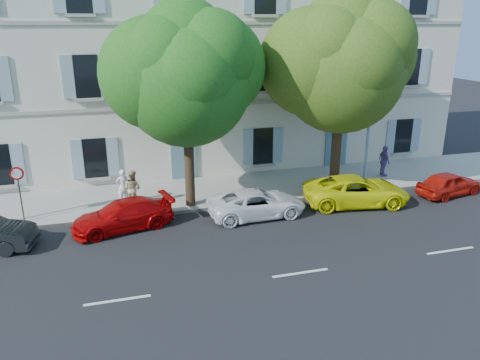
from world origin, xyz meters
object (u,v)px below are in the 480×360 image
object	(u,v)px
tree_left	(186,81)
road_sign	(18,183)
car_white_coupe	(257,203)
tree_right	(341,70)
car_red_hatchback	(449,184)
street_lamp	(373,103)
pedestrian_a	(123,187)
car_red_coupe	(123,215)
car_yellow_supercar	(356,191)
pedestrian_b	(133,188)
pedestrian_c	(384,161)

from	to	relation	value
tree_left	road_sign	bearing A→B (deg)	179.74
car_white_coupe	tree_right	distance (m)	7.34
car_red_hatchback	street_lamp	distance (m)	5.45
car_red_hatchback	pedestrian_a	size ratio (longest dim) A/B	2.12
car_red_coupe	tree_left	bearing A→B (deg)	103.20
tree_right	tree_left	bearing A→B (deg)	-178.34
road_sign	street_lamp	size ratio (longest dim) A/B	0.32
road_sign	street_lamp	world-z (taller)	street_lamp
car_yellow_supercar	pedestrian_b	world-z (taller)	pedestrian_b
car_red_coupe	tree_left	xyz separation A→B (m)	(3.05, 1.52, 5.10)
tree_right	pedestrian_a	world-z (taller)	tree_right
tree_left	pedestrian_a	distance (m)	5.64
car_white_coupe	street_lamp	bearing A→B (deg)	-76.20
pedestrian_a	pedestrian_b	size ratio (longest dim) A/B	0.96
car_white_coupe	pedestrian_b	bearing A→B (deg)	63.84
road_sign	street_lamp	xyz separation A→B (m)	(15.95, 0.04, 2.51)
pedestrian_a	car_red_coupe	bearing A→B (deg)	74.75
pedestrian_a	pedestrian_b	bearing A→B (deg)	121.79
tree_left	pedestrian_b	size ratio (longest dim) A/B	5.11
car_yellow_supercar	road_sign	size ratio (longest dim) A/B	2.03
tree_right	car_white_coupe	bearing A→B (deg)	-157.25
tree_right	car_red_coupe	bearing A→B (deg)	-170.45
car_red_hatchback	road_sign	xyz separation A→B (m)	(-19.39, 1.83, 1.28)
road_sign	tree_left	bearing A→B (deg)	-0.26
tree_right	pedestrian_b	distance (m)	10.93
car_red_coupe	tree_right	distance (m)	11.73
car_yellow_supercar	pedestrian_c	bearing A→B (deg)	-38.39
pedestrian_b	pedestrian_a	bearing A→B (deg)	-5.30
tree_left	pedestrian_a	bearing A→B (deg)	161.65
car_red_hatchback	pedestrian_b	xyz separation A→B (m)	(-14.88, 2.34, 0.41)
pedestrian_a	pedestrian_c	xyz separation A→B (m)	(13.63, 0.37, 0.02)
car_red_coupe	pedestrian_a	distance (m)	2.52
pedestrian_a	street_lamp	bearing A→B (deg)	163.78
pedestrian_b	tree_right	bearing A→B (deg)	-140.96
tree_left	street_lamp	xyz separation A→B (m)	(8.94, 0.07, -1.32)
road_sign	street_lamp	distance (m)	16.15
tree_right	pedestrian_c	world-z (taller)	tree_right
car_red_coupe	car_yellow_supercar	world-z (taller)	car_yellow_supercar
tree_left	pedestrian_b	distance (m)	5.35
car_red_hatchback	street_lamp	xyz separation A→B (m)	(-3.44, 1.88, 3.79)
car_white_coupe	car_red_coupe	bearing A→B (deg)	85.70
car_red_hatchback	pedestrian_c	size ratio (longest dim) A/B	2.07
tree_right	road_sign	bearing A→B (deg)	-179.29
car_yellow_supercar	pedestrian_b	distance (m)	10.19
car_red_hatchback	tree_right	distance (m)	7.69
car_yellow_supercar	street_lamp	size ratio (longest dim) A/B	0.65
pedestrian_c	pedestrian_a	bearing A→B (deg)	93.24
car_red_coupe	car_red_hatchback	bearing A→B (deg)	75.63
car_red_coupe	pedestrian_b	distance (m)	2.17
road_sign	car_red_hatchback	bearing A→B (deg)	-5.40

